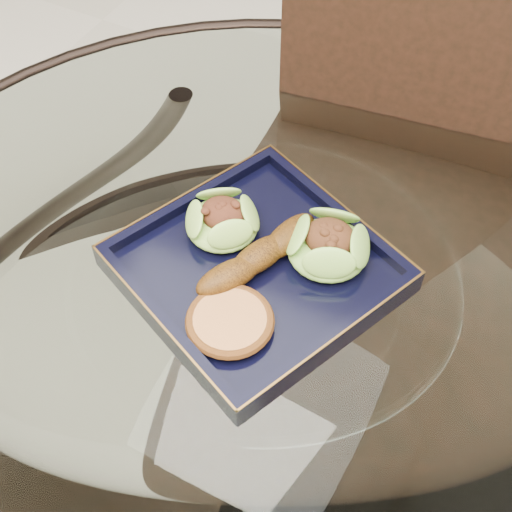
% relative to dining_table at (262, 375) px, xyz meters
% --- Properties ---
extents(dining_table, '(1.13, 1.13, 0.77)m').
position_rel_dining_table_xyz_m(dining_table, '(0.00, 0.00, 0.00)').
color(dining_table, white).
rests_on(dining_table, ground).
extents(dining_chair, '(0.48, 0.48, 0.99)m').
position_rel_dining_table_xyz_m(dining_chair, '(0.06, 0.27, -0.04)').
color(dining_chair, black).
rests_on(dining_chair, ground).
extents(navy_plate, '(0.35, 0.35, 0.02)m').
position_rel_dining_table_xyz_m(navy_plate, '(-0.03, 0.03, 0.17)').
color(navy_plate, black).
rests_on(navy_plate, dining_table).
extents(lettuce_wrap_left, '(0.11, 0.11, 0.03)m').
position_rel_dining_table_xyz_m(lettuce_wrap_left, '(-0.09, 0.06, 0.20)').
color(lettuce_wrap_left, '#538D29').
rests_on(lettuce_wrap_left, navy_plate).
extents(lettuce_wrap_right, '(0.10, 0.10, 0.03)m').
position_rel_dining_table_xyz_m(lettuce_wrap_right, '(0.04, 0.08, 0.20)').
color(lettuce_wrap_right, '#609F2E').
rests_on(lettuce_wrap_right, navy_plate).
extents(roasted_plantain, '(0.09, 0.17, 0.03)m').
position_rel_dining_table_xyz_m(roasted_plantain, '(-0.02, 0.04, 0.20)').
color(roasted_plantain, '#5D3309').
rests_on(roasted_plantain, navy_plate).
extents(crumb_patty, '(0.10, 0.10, 0.02)m').
position_rel_dining_table_xyz_m(crumb_patty, '(-0.01, -0.05, 0.19)').
color(crumb_patty, '#C47A41').
rests_on(crumb_patty, navy_plate).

